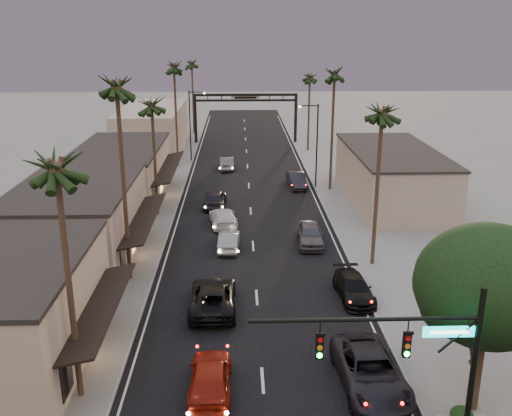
{
  "coord_description": "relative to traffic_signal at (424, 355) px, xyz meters",
  "views": [
    {
      "loc": [
        -1.07,
        -14.11,
        16.63
      ],
      "look_at": [
        0.3,
        30.1,
        2.5
      ],
      "focal_mm": 40.0,
      "sensor_mm": 36.0,
      "label": 1
    }
  ],
  "objects": [
    {
      "name": "traffic_signal",
      "position": [
        0.0,
        0.0,
        0.0
      ],
      "size": [
        8.51,
        0.22,
        7.8
      ],
      "color": "black",
      "rests_on": "ground"
    },
    {
      "name": "arch",
      "position": [
        -5.69,
        66.0,
        0.45
      ],
      "size": [
        15.2,
        0.4,
        7.27
      ],
      "color": "black",
      "rests_on": "ground"
    },
    {
      "name": "storefront_far",
      "position": [
        -18.69,
        38.0,
        -2.58
      ],
      "size": [
        8.0,
        16.0,
        5.0
      ],
      "primitive_type": "cube",
      "color": "tan",
      "rests_on": "ground"
    },
    {
      "name": "palm_rc",
      "position": [
        2.91,
        60.0,
        5.39
      ],
      "size": [
        3.2,
        3.2,
        12.2
      ],
      "color": "#38281C",
      "rests_on": "ground"
    },
    {
      "name": "palm_la",
      "position": [
        -14.29,
        5.0,
        6.36
      ],
      "size": [
        3.2,
        3.2,
        13.2
      ],
      "color": "#38281C",
      "rests_on": "ground"
    },
    {
      "name": "palm_lb",
      "position": [
        -14.29,
        18.0,
        8.3
      ],
      "size": [
        3.2,
        3.2,
        15.2
      ],
      "color": "#38281C",
      "rests_on": "ground"
    },
    {
      "name": "oncoming_white",
      "position": [
        -8.17,
        28.95,
        -4.33
      ],
      "size": [
        2.81,
        5.45,
        1.51
      ],
      "primitive_type": "imported",
      "rotation": [
        0.0,
        0.0,
        3.28
      ],
      "color": "silver",
      "rests_on": "ground"
    },
    {
      "name": "streetlight_right",
      "position": [
        1.23,
        41.0,
        0.25
      ],
      "size": [
        2.13,
        0.3,
        9.0
      ],
      "color": "black",
      "rests_on": "ground"
    },
    {
      "name": "oncoming_silver",
      "position": [
        -7.58,
        23.45,
        -4.37
      ],
      "size": [
        1.72,
        4.36,
        1.41
      ],
      "primitive_type": "imported",
      "rotation": [
        0.0,
        0.0,
        3.09
      ],
      "color": "gray",
      "rests_on": "ground"
    },
    {
      "name": "palm_lc",
      "position": [
        -14.29,
        32.0,
        5.39
      ],
      "size": [
        3.2,
        3.2,
        12.2
      ],
      "color": "#38281C",
      "rests_on": "ground"
    },
    {
      "name": "oncoming_pickup",
      "position": [
        -8.42,
        13.54,
        -4.25
      ],
      "size": [
        2.81,
        6.01,
        1.66
      ],
      "primitive_type": "imported",
      "rotation": [
        0.0,
        0.0,
        3.15
      ],
      "color": "black",
      "rests_on": "ground"
    },
    {
      "name": "palm_ra",
      "position": [
        2.91,
        20.0,
        6.36
      ],
      "size": [
        3.2,
        3.2,
        13.2
      ],
      "color": "#38281C",
      "rests_on": "ground"
    },
    {
      "name": "curbside_black",
      "position": [
        0.51,
        14.75,
        -4.37
      ],
      "size": [
        2.3,
        5.02,
        1.42
      ],
      "primitive_type": "imported",
      "rotation": [
        0.0,
        0.0,
        0.06
      ],
      "color": "black",
      "rests_on": "ground"
    },
    {
      "name": "storefront_near",
      "position": [
        -18.69,
        8.0,
        -2.33
      ],
      "size": [
        8.0,
        12.0,
        5.5
      ],
      "primitive_type": "cube",
      "color": "tan",
      "rests_on": "ground"
    },
    {
      "name": "storefront_mid",
      "position": [
        -18.69,
        22.0,
        -2.33
      ],
      "size": [
        8.0,
        14.0,
        5.5
      ],
      "primitive_type": "cube",
      "color": "tan",
      "rests_on": "ground"
    },
    {
      "name": "building_right",
      "position": [
        8.31,
        36.0,
        -2.58
      ],
      "size": [
        8.0,
        18.0,
        5.0
      ],
      "primitive_type": "cube",
      "color": "tan",
      "rests_on": "ground"
    },
    {
      "name": "streetlight_left",
      "position": [
        -12.61,
        54.0,
        0.25
      ],
      "size": [
        2.13,
        0.3,
        9.0
      ],
      "color": "black",
      "rests_on": "ground"
    },
    {
      "name": "palm_far",
      "position": [
        -13.99,
        74.0,
        6.36
      ],
      "size": [
        3.2,
        3.2,
        13.2
      ],
      "color": "#38281C",
      "rests_on": "ground"
    },
    {
      "name": "road",
      "position": [
        -5.69,
        41.0,
        -5.08
      ],
      "size": [
        14.0,
        120.0,
        0.02
      ],
      "primitive_type": "cube",
      "color": "black",
      "rests_on": "ground"
    },
    {
      "name": "palm_ld",
      "position": [
        -14.29,
        51.0,
        7.33
      ],
      "size": [
        3.2,
        3.2,
        14.2
      ],
      "color": "#38281C",
      "rests_on": "ground"
    },
    {
      "name": "corner_tree",
      "position": [
        3.79,
        3.45,
        0.9
      ],
      "size": [
        6.2,
        6.2,
        8.8
      ],
      "color": "#38281C",
      "rests_on": "ground"
    },
    {
      "name": "oncoming_dgrey",
      "position": [
        -9.1,
        34.45,
        -4.25
      ],
      "size": [
        2.34,
        5.02,
        1.66
      ],
      "primitive_type": "imported",
      "rotation": [
        0.0,
        0.0,
        3.06
      ],
      "color": "black",
      "rests_on": "ground"
    },
    {
      "name": "curbside_far",
      "position": [
        -0.52,
        41.19,
        -4.28
      ],
      "size": [
        2.05,
        4.97,
        1.6
      ],
      "primitive_type": "imported",
      "rotation": [
        0.0,
        0.0,
        0.07
      ],
      "color": "black",
      "rests_on": "ground"
    },
    {
      "name": "storefront_dist",
      "position": [
        -18.69,
        61.0,
        -2.08
      ],
      "size": [
        8.0,
        20.0,
        6.0
      ],
      "primitive_type": "cube",
      "color": "tan",
      "rests_on": "ground"
    },
    {
      "name": "oncoming_red",
      "position": [
        -8.21,
        5.1,
        -4.23
      ],
      "size": [
        2.02,
        4.99,
        1.7
      ],
      "primitive_type": "imported",
      "rotation": [
        0.0,
        0.0,
        3.14
      ],
      "color": "maroon",
      "rests_on": "ground"
    },
    {
      "name": "sidewalk_right",
      "position": [
        3.81,
        48.0,
        -5.02
      ],
      "size": [
        5.0,
        92.0,
        0.12
      ],
      "primitive_type": "cube",
      "color": "slate",
      "rests_on": "ground"
    },
    {
      "name": "curbside_grey",
      "position": [
        -1.14,
        24.26,
        -4.24
      ],
      "size": [
        2.21,
        5.02,
        1.68
      ],
      "primitive_type": "imported",
      "rotation": [
        0.0,
        0.0,
        -0.04
      ],
      "color": "#424246",
      "rests_on": "ground"
    },
    {
      "name": "curbside_near",
      "position": [
        -0.54,
        5.31,
        -4.21
      ],
      "size": [
        3.2,
        6.42,
        1.75
      ],
      "primitive_type": "imported",
      "rotation": [
        0.0,
        0.0,
        0.05
      ],
      "color": "black",
      "rests_on": "ground"
    },
    {
      "name": "oncoming_grey_far",
      "position": [
        -8.25,
        49.59,
        -4.31
      ],
      "size": [
        1.85,
        4.73,
        1.53
      ],
      "primitive_type": "imported",
      "rotation": [
        0.0,
        0.0,
        3.19
      ],
      "color": "#535258",
      "rests_on": "ground"
    },
    {
      "name": "sidewalk_left",
      "position": [
        -15.19,
        48.0,
        -5.02
      ],
      "size": [
        5.0,
        92.0,
        0.12
      ],
      "primitive_type": "cube",
      "color": "slate",
      "rests_on": "ground"
    },
    {
      "name": "palm_rb",
      "position": [
        2.91,
        40.0,
        7.33
      ],
      "size": [
        3.2,
        3.2,
        14.2
      ],
      "color": "#38281C",
      "rests_on": "ground"
    },
    {
      "name": "ground",
      "position": [
        -5.69,
        36.0,
        -5.08
      ],
      "size": [
        200.0,
        200.0,
        0.0
      ],
      "primitive_type": "plane",
      "color": "slate",
      "rests_on": "ground"
    }
  ]
}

